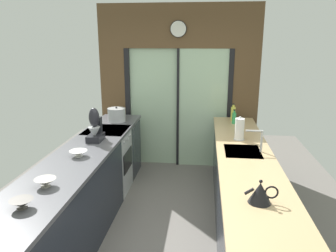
{
  "coord_description": "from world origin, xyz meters",
  "views": [
    {
      "loc": [
        0.44,
        -3.01,
        2.15
      ],
      "look_at": [
        -0.01,
        0.95,
        1.08
      ],
      "focal_mm": 34.84,
      "sensor_mm": 36.0,
      "label": 1
    }
  ],
  "objects_px": {
    "mixing_bowl_mid": "(45,182)",
    "soap_bottle_near": "(234,118)",
    "soap_bottle_far": "(233,113)",
    "stock_pot": "(117,115)",
    "oven_range": "(108,161)",
    "paper_towel_roll": "(240,129)",
    "mixing_bowl_near": "(22,204)",
    "mixing_bowl_far": "(78,153)",
    "kettle": "(260,193)",
    "stand_mixer": "(95,128)"
  },
  "relations": [
    {
      "from": "kettle",
      "to": "soap_bottle_far",
      "type": "relative_size",
      "value": 0.98
    },
    {
      "from": "mixing_bowl_mid",
      "to": "kettle",
      "type": "relative_size",
      "value": 0.71
    },
    {
      "from": "mixing_bowl_far",
      "to": "paper_towel_roll",
      "type": "relative_size",
      "value": 0.63
    },
    {
      "from": "oven_range",
      "to": "mixing_bowl_mid",
      "type": "xyz_separation_m",
      "value": [
        0.02,
        -1.83,
        0.5
      ]
    },
    {
      "from": "stock_pot",
      "to": "kettle",
      "type": "relative_size",
      "value": 1.06
    },
    {
      "from": "oven_range",
      "to": "stock_pot",
      "type": "xyz_separation_m",
      "value": [
        0.02,
        0.49,
        0.57
      ]
    },
    {
      "from": "stand_mixer",
      "to": "paper_towel_roll",
      "type": "relative_size",
      "value": 1.39
    },
    {
      "from": "oven_range",
      "to": "paper_towel_roll",
      "type": "height_order",
      "value": "paper_towel_roll"
    },
    {
      "from": "mixing_bowl_far",
      "to": "soap_bottle_near",
      "type": "height_order",
      "value": "soap_bottle_near"
    },
    {
      "from": "oven_range",
      "to": "kettle",
      "type": "relative_size",
      "value": 3.53
    },
    {
      "from": "paper_towel_roll",
      "to": "soap_bottle_far",
      "type": "bearing_deg",
      "value": 90.0
    },
    {
      "from": "mixing_bowl_near",
      "to": "soap_bottle_near",
      "type": "bearing_deg",
      "value": 57.01
    },
    {
      "from": "stock_pot",
      "to": "paper_towel_roll",
      "type": "height_order",
      "value": "paper_towel_roll"
    },
    {
      "from": "stand_mixer",
      "to": "soap_bottle_far",
      "type": "relative_size",
      "value": 1.58
    },
    {
      "from": "oven_range",
      "to": "stock_pot",
      "type": "distance_m",
      "value": 0.75
    },
    {
      "from": "mixing_bowl_far",
      "to": "paper_towel_roll",
      "type": "xyz_separation_m",
      "value": [
        1.78,
        0.81,
        0.1
      ]
    },
    {
      "from": "stand_mixer",
      "to": "paper_towel_roll",
      "type": "bearing_deg",
      "value": 7.8
    },
    {
      "from": "oven_range",
      "to": "kettle",
      "type": "distance_m",
      "value": 2.68
    },
    {
      "from": "stand_mixer",
      "to": "mixing_bowl_near",
      "type": "bearing_deg",
      "value": -90.0
    },
    {
      "from": "mixing_bowl_mid",
      "to": "paper_towel_roll",
      "type": "xyz_separation_m",
      "value": [
        1.78,
        1.56,
        0.1
      ]
    },
    {
      "from": "mixing_bowl_mid",
      "to": "soap_bottle_near",
      "type": "distance_m",
      "value": 2.96
    },
    {
      "from": "oven_range",
      "to": "soap_bottle_far",
      "type": "height_order",
      "value": "soap_bottle_far"
    },
    {
      "from": "kettle",
      "to": "mixing_bowl_mid",
      "type": "bearing_deg",
      "value": 177.43
    },
    {
      "from": "soap_bottle_far",
      "to": "mixing_bowl_mid",
      "type": "bearing_deg",
      "value": -124.76
    },
    {
      "from": "soap_bottle_far",
      "to": "kettle",
      "type": "bearing_deg",
      "value": -89.96
    },
    {
      "from": "kettle",
      "to": "stock_pot",
      "type": "bearing_deg",
      "value": 126.64
    },
    {
      "from": "mixing_bowl_far",
      "to": "soap_bottle_far",
      "type": "relative_size",
      "value": 0.72
    },
    {
      "from": "soap_bottle_near",
      "to": "paper_towel_roll",
      "type": "bearing_deg",
      "value": -90.0
    },
    {
      "from": "stock_pot",
      "to": "soap_bottle_near",
      "type": "bearing_deg",
      "value": 1.7
    },
    {
      "from": "mixing_bowl_far",
      "to": "soap_bottle_far",
      "type": "distance_m",
      "value": 2.54
    },
    {
      "from": "stand_mixer",
      "to": "soap_bottle_far",
      "type": "bearing_deg",
      "value": 35.01
    },
    {
      "from": "paper_towel_roll",
      "to": "oven_range",
      "type": "bearing_deg",
      "value": 171.66
    },
    {
      "from": "mixing_bowl_mid",
      "to": "soap_bottle_far",
      "type": "xyz_separation_m",
      "value": [
        1.78,
        2.57,
        0.07
      ]
    },
    {
      "from": "mixing_bowl_far",
      "to": "paper_towel_roll",
      "type": "height_order",
      "value": "paper_towel_roll"
    },
    {
      "from": "mixing_bowl_mid",
      "to": "paper_towel_roll",
      "type": "height_order",
      "value": "paper_towel_roll"
    },
    {
      "from": "mixing_bowl_mid",
      "to": "stock_pot",
      "type": "relative_size",
      "value": 0.67
    },
    {
      "from": "stand_mixer",
      "to": "paper_towel_roll",
      "type": "distance_m",
      "value": 1.8
    },
    {
      "from": "mixing_bowl_mid",
      "to": "kettle",
      "type": "distance_m",
      "value": 1.78
    },
    {
      "from": "mixing_bowl_mid",
      "to": "stand_mixer",
      "type": "relative_size",
      "value": 0.44
    },
    {
      "from": "mixing_bowl_far",
      "to": "stock_pot",
      "type": "bearing_deg",
      "value": 90.0
    },
    {
      "from": "oven_range",
      "to": "soap_bottle_far",
      "type": "bearing_deg",
      "value": 22.34
    },
    {
      "from": "mixing_bowl_mid",
      "to": "mixing_bowl_far",
      "type": "bearing_deg",
      "value": 90.0
    },
    {
      "from": "soap_bottle_far",
      "to": "paper_towel_roll",
      "type": "distance_m",
      "value": 1.0
    },
    {
      "from": "mixing_bowl_near",
      "to": "kettle",
      "type": "distance_m",
      "value": 1.81
    },
    {
      "from": "mixing_bowl_near",
      "to": "stand_mixer",
      "type": "bearing_deg",
      "value": 90.0
    },
    {
      "from": "oven_range",
      "to": "mixing_bowl_near",
      "type": "height_order",
      "value": "mixing_bowl_near"
    },
    {
      "from": "soap_bottle_near",
      "to": "kettle",
      "type": "bearing_deg",
      "value": -89.96
    },
    {
      "from": "paper_towel_roll",
      "to": "mixing_bowl_near",
      "type": "bearing_deg",
      "value": -132.6
    },
    {
      "from": "soap_bottle_far",
      "to": "stock_pot",
      "type": "bearing_deg",
      "value": -172.03
    },
    {
      "from": "mixing_bowl_near",
      "to": "kettle",
      "type": "bearing_deg",
      "value": 9.35
    }
  ]
}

